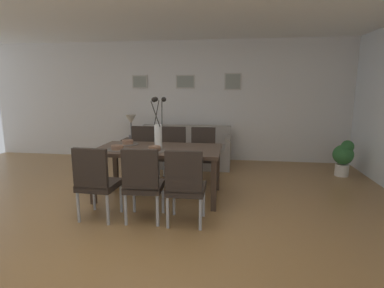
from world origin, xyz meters
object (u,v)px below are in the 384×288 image
Objects in this scene: bowl_far_left at (155,148)px; dining_table at (159,153)px; framed_picture_center at (185,82)px; potted_plant at (344,156)px; dining_chair_mid_right at (203,152)px; sofa at (184,152)px; bowl_near_left at (117,147)px; dining_chair_near_left at (96,180)px; dining_chair_far_right at (173,151)px; side_table at (132,151)px; bowl_near_right at (128,142)px; dining_chair_far_left at (143,181)px; framed_picture_right at (233,82)px; centerpiece_vase at (158,129)px; dining_chair_mid_left at (185,184)px; dining_chair_near_right at (142,150)px; framed_picture_left at (140,82)px; table_lamp at (131,121)px.

dining_table is at bearing 90.00° from bowl_far_left.
framed_picture_center is 3.49m from potted_plant.
sofa is (-0.49, 1.01, -0.23)m from dining_chair_mid_right.
dining_chair_near_left is at bearing -91.12° from bowl_near_left.
bowl_far_left is at bearing -91.18° from dining_chair_far_right.
bowl_far_left is at bearing -150.83° from potted_plant.
bowl_near_left is 0.33× the size of side_table.
dining_chair_far_right is 0.93m from bowl_near_right.
bowl_near_left is at bearing -154.61° from potted_plant.
side_table is (-0.55, 1.71, -0.52)m from bowl_near_right.
dining_chair_far_left reaches higher than dining_table.
sofa is 1.82m from framed_picture_right.
dining_chair_far_right is at bearing -42.72° from side_table.
centerpiece_vase is 0.63m from bowl_near_left.
bowl_near_left is 1.00× the size of bowl_far_left.
dining_chair_near_left is at bearing -102.46° from sofa.
dining_chair_far_left is at bearing -48.94° from bowl_near_left.
potted_plant is at bearing 43.26° from dining_chair_mid_left.
side_table is at bearing 119.41° from dining_table.
dining_table is 1.96× the size of dining_chair_mid_left.
framed_picture_right is at bearing 64.64° from dining_chair_near_left.
sofa is (0.60, 1.02, -0.23)m from dining_chair_near_right.
centerpiece_vase reaches higher than dining_chair_far_left.
bowl_near_left is 2.27m from side_table.
dining_chair_mid_right is 2.53m from framed_picture_left.
dining_chair_near_left and dining_chair_far_right have the same top height.
dining_chair_mid_right is 2.05m from framed_picture_center.
table_lamp reaches higher than dining_table.
bowl_near_right is 2.48m from framed_picture_left.
sofa is at bearing 172.46° from potted_plant.
dining_chair_far_right is 1.80× the size of table_lamp.
dining_chair_far_right is 1.00× the size of dining_chair_mid_right.
dining_table is 3.53× the size of table_lamp.
dining_chair_mid_right is 0.48× the size of sofa.
table_lamp is 0.98m from framed_picture_left.
dining_table is 0.24m from bowl_far_left.
sofa is (0.06, 1.90, -0.39)m from dining_table.
dining_chair_near_right is 1.83m from dining_chair_far_left.
dining_table is 10.59× the size of bowl_near_right.
dining_chair_mid_right is 1.95m from side_table.
dining_table is at bearing -112.80° from framed_picture_right.
dining_chair_far_right reaches higher than sofa.
dining_chair_far_left is at bearing -89.95° from dining_chair_far_right.
framed_picture_left reaches higher than dining_chair_far_left.
bowl_near_right is at bearing 141.80° from bowl_far_left.
framed_picture_left is at bearing 135.48° from dining_chair_mid_right.
dining_table is at bearing -60.59° from side_table.
side_table is 1.25× the size of framed_picture_center.
dining_chair_near_right is 1.77× the size of side_table.
dining_chair_far_right is 1.56m from table_lamp.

